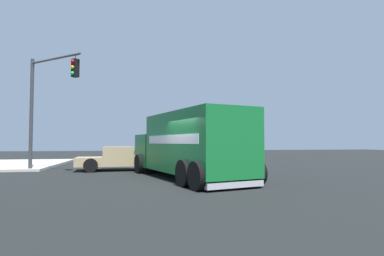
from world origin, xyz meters
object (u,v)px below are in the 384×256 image
at_px(delivery_truck, 189,145).
at_px(sedan_navy, 201,157).
at_px(traffic_light_secondary, 45,95).
at_px(pickup_tan, 122,158).

bearing_deg(delivery_truck, sedan_navy, -16.69).
bearing_deg(delivery_truck, traffic_light_secondary, 56.92).
bearing_deg(sedan_navy, traffic_light_secondary, 106.34).
distance_m(delivery_truck, sedan_navy, 7.97).
xyz_separation_m(delivery_truck, pickup_tan, (5.00, 3.09, -0.79)).
distance_m(delivery_truck, traffic_light_secondary, 9.17).
height_order(delivery_truck, traffic_light_secondary, traffic_light_secondary).
bearing_deg(sedan_navy, delivery_truck, 163.31).
distance_m(traffic_light_secondary, sedan_navy, 10.65).
distance_m(pickup_tan, sedan_navy, 5.96).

